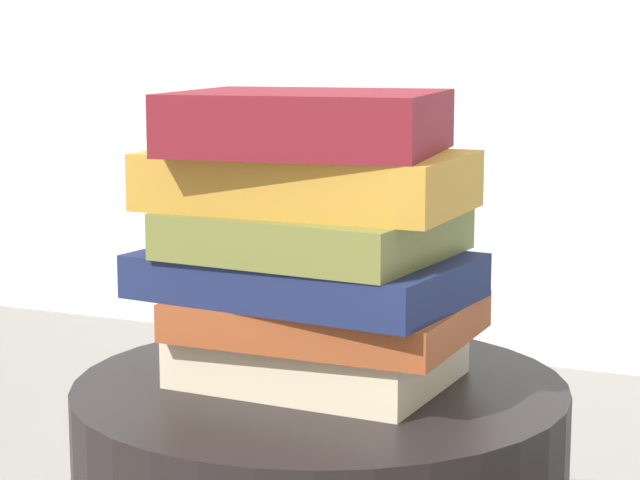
{
  "coord_description": "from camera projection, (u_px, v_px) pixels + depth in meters",
  "views": [
    {
      "loc": [
        0.43,
        -0.97,
        0.82
      ],
      "look_at": [
        0.0,
        0.0,
        0.64
      ],
      "focal_mm": 66.25,
      "sensor_mm": 36.0,
      "label": 1
    }
  ],
  "objects": [
    {
      "name": "book_cream",
      "position": [
        318.0,
        355.0,
        1.1
      ],
      "size": [
        0.24,
        0.19,
        0.05
      ],
      "primitive_type": "cube",
      "rotation": [
        0.0,
        0.0,
        -0.05
      ],
      "color": "beige",
      "rests_on": "side_table"
    },
    {
      "name": "book_rust",
      "position": [
        326.0,
        316.0,
        1.08
      ],
      "size": [
        0.26,
        0.19,
        0.03
      ],
      "primitive_type": "cube",
      "rotation": [
        0.0,
        0.0,
        -0.01
      ],
      "color": "#994723",
      "rests_on": "book_cream"
    },
    {
      "name": "book_navy",
      "position": [
        305.0,
        276.0,
        1.08
      ],
      "size": [
        0.31,
        0.21,
        0.04
      ],
      "primitive_type": "cube",
      "rotation": [
        0.0,
        0.0,
        -0.11
      ],
      "color": "#19234C",
      "rests_on": "book_rust"
    },
    {
      "name": "book_olive",
      "position": [
        316.0,
        231.0,
        1.08
      ],
      "size": [
        0.25,
        0.22,
        0.04
      ],
      "primitive_type": "cube",
      "rotation": [
        0.0,
        0.0,
        -0.09
      ],
      "color": "olive",
      "rests_on": "book_navy"
    },
    {
      "name": "book_ochre",
      "position": [
        306.0,
        181.0,
        1.07
      ],
      "size": [
        0.28,
        0.17,
        0.05
      ],
      "primitive_type": "cube",
      "rotation": [
        0.0,
        0.0,
        0.0
      ],
      "color": "#B7842D",
      "rests_on": "book_olive"
    },
    {
      "name": "book_maroon",
      "position": [
        311.0,
        122.0,
        1.06
      ],
      "size": [
        0.25,
        0.23,
        0.05
      ],
      "primitive_type": "cube",
      "rotation": [
        0.0,
        0.0,
        0.14
      ],
      "color": "maroon",
      "rests_on": "book_ochre"
    }
  ]
}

